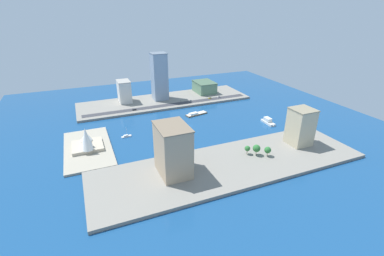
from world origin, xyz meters
The scene contains 21 objects.
ground_plane centered at (0.00, 0.00, 0.00)m, with size 440.00×440.00×0.00m, color navy.
quay_west centered at (-93.36, 0.00, 1.40)m, with size 70.00×240.00×2.81m, color gray.
quay_east centered at (93.36, 0.00, 1.40)m, with size 70.00×240.00×2.81m, color gray.
peninsula_point centered at (-13.09, 112.35, 1.00)m, with size 86.54×43.03×2.00m, color #A89E89.
road_strip centered at (70.98, 0.00, 2.88)m, with size 10.19×228.00×0.15m, color #38383D.
sailboat_small_white centered at (-0.57, 73.09, 0.95)m, with size 4.76×11.45×11.11m.
barge_flat_brown centered at (29.45, -20.05, 1.24)m, with size 13.55×29.97×3.48m.
ferry_white_commuter centered at (-28.56, -87.31, 2.54)m, with size 21.68×7.51×6.65m.
ferry_green_doubledeck centered at (-17.34, 19.93, 2.07)m, with size 21.24×15.43×5.97m.
terminal_long_green centered at (106.26, -67.87, 11.16)m, with size 36.61×28.03×16.64m.
apartment_midrise_tan centered at (-87.30, 50.67, 23.56)m, with size 32.77×23.78×41.44m.
hotel_broad_white centered at (107.35, 54.36, 17.88)m, with size 24.54×16.79×30.07m.
tower_tall_glass centered at (100.35, 5.02, 35.52)m, with size 21.01×20.82×65.36m.
office_block_beige centered at (-86.37, -79.03, 20.89)m, with size 20.94×20.73×36.10m.
suv_black centered at (68.51, 49.74, 3.75)m, with size 1.92×5.11×1.60m.
sedan_silver centered at (72.92, -30.71, 3.74)m, with size 1.85×4.53×1.60m.
van_white centered at (73.07, -76.54, 3.74)m, with size 1.89×4.80×1.60m.
taxi_yellow_cab centered at (73.58, -61.62, 3.78)m, with size 1.90×4.37×1.69m.
traffic_light_waterfront centered at (64.62, -12.96, 7.15)m, with size 0.36×0.36×6.50m.
opera_landmark centered at (-14.90, 112.35, 10.45)m, with size 32.68×28.33×24.96m.
park_tree_cluster centered at (-90.53, -29.18, 9.18)m, with size 15.53×20.33×10.20m.
Camera 1 is at (-268.06, 110.44, 127.99)m, focal length 25.74 mm.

